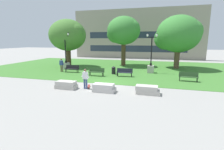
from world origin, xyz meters
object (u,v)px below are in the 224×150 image
at_px(concrete_block_right, 147,90).
at_px(lamp_post_center, 66,62).
at_px(person_skateboarder, 85,78).
at_px(park_bench_near_left, 72,68).
at_px(lamp_post_left, 151,65).
at_px(concrete_block_left, 104,88).
at_px(person_bystander_near_lawn, 61,64).
at_px(park_bench_far_left, 125,72).
at_px(trash_bin, 114,70).
at_px(park_bench_near_right, 97,71).
at_px(concrete_block_center, 66,85).
at_px(skateboard, 89,86).
at_px(park_bench_far_right, 188,76).

xyz_separation_m(concrete_block_right, lamp_post_center, (-12.08, 8.79, 0.75)).
bearing_deg(person_skateboarder, park_bench_near_left, 126.04).
height_order(person_skateboarder, lamp_post_left, lamp_post_left).
bearing_deg(lamp_post_center, park_bench_near_left, -45.35).
relative_size(concrete_block_left, lamp_post_left, 0.37).
relative_size(lamp_post_center, person_bystander_near_lawn, 2.99).
xyz_separation_m(park_bench_far_left, person_bystander_near_lawn, (-8.51, 0.73, 0.44)).
xyz_separation_m(park_bench_far_left, lamp_post_center, (-9.06, 2.82, 0.52)).
relative_size(concrete_block_right, trash_bin, 1.93).
distance_m(park_bench_near_right, park_bench_far_left, 3.22).
bearing_deg(concrete_block_center, skateboard, 25.68).
bearing_deg(park_bench_far_left, park_bench_far_right, -5.26).
relative_size(concrete_block_center, concrete_block_right, 0.97).
xyz_separation_m(park_bench_near_left, trash_bin, (5.43, 0.28, -0.04)).
relative_size(concrete_block_center, park_bench_near_left, 0.99).
xyz_separation_m(concrete_block_left, park_bench_far_right, (7.02, 5.70, 0.23)).
xyz_separation_m(park_bench_near_left, park_bench_near_right, (3.83, -1.31, 0.00)).
xyz_separation_m(concrete_block_left, concrete_block_right, (3.41, 0.34, 0.00)).
xyz_separation_m(concrete_block_left, lamp_post_center, (-8.67, 9.13, 0.75)).
height_order(concrete_block_center, concrete_block_left, same).
distance_m(park_bench_far_right, lamp_post_center, 16.07).
xyz_separation_m(concrete_block_center, lamp_post_left, (6.50, 9.37, 0.71)).
height_order(park_bench_far_left, trash_bin, trash_bin).
relative_size(concrete_block_right, lamp_post_center, 0.36).
xyz_separation_m(concrete_block_center, park_bench_near_right, (0.63, 5.70, 0.23)).
bearing_deg(concrete_block_center, park_bench_near_right, 83.72).
xyz_separation_m(skateboard, trash_bin, (0.52, 6.46, 0.42)).
bearing_deg(park_bench_far_right, park_bench_far_left, 174.74).
relative_size(skateboard, person_bystander_near_lawn, 0.60).
bearing_deg(park_bench_far_left, skateboard, -110.98).
height_order(concrete_block_left, person_skateboarder, person_skateboarder).
bearing_deg(lamp_post_left, concrete_block_right, -88.02).
bearing_deg(trash_bin, concrete_block_left, -80.82).
bearing_deg(trash_bin, person_skateboarder, -94.79).
xyz_separation_m(concrete_block_left, lamp_post_left, (3.09, 9.41, 0.71)).
height_order(park_bench_near_left, trash_bin, trash_bin).
relative_size(skateboard, trash_bin, 1.07).
xyz_separation_m(concrete_block_right, park_bench_near_right, (-6.19, 5.40, 0.23)).
height_order(park_bench_near_left, park_bench_near_right, same).
height_order(concrete_block_center, park_bench_far_left, park_bench_far_left).
bearing_deg(skateboard, park_bench_far_left, 69.02).
bearing_deg(trash_bin, concrete_block_center, -106.99).
xyz_separation_m(trash_bin, person_bystander_near_lawn, (-6.94, -0.29, 0.48)).
height_order(skateboard, park_bench_near_left, park_bench_near_left).
xyz_separation_m(concrete_block_left, skateboard, (-1.70, 0.87, -0.22)).
bearing_deg(concrete_block_center, lamp_post_center, 120.08).
bearing_deg(lamp_post_center, person_bystander_near_lawn, -75.27).
bearing_deg(park_bench_far_left, person_skateboarder, -109.97).
bearing_deg(skateboard, concrete_block_right, -5.88).
relative_size(skateboard, park_bench_far_right, 0.56).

